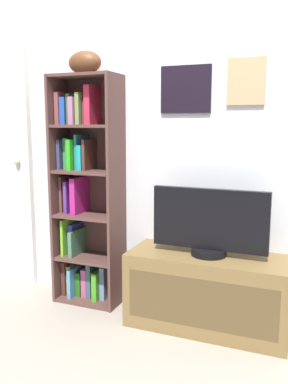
{
  "coord_description": "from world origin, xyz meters",
  "views": [
    {
      "loc": [
        0.74,
        -1.54,
        1.28
      ],
      "look_at": [
        -0.25,
        0.85,
        0.86
      ],
      "focal_mm": 38.51,
      "sensor_mm": 36.0,
      "label": 1
    }
  ],
  "objects_px": {
    "football": "(85,63)",
    "television": "(209,223)",
    "tv_stand": "(208,291)",
    "bookshelf": "(85,196)"
  },
  "relations": [
    {
      "from": "television",
      "to": "tv_stand",
      "type": "bearing_deg",
      "value": -90.0
    },
    {
      "from": "football",
      "to": "television",
      "type": "xyz_separation_m",
      "value": [
        0.89,
        -0.07,
        -1.01
      ]
    },
    {
      "from": "bookshelf",
      "to": "football",
      "type": "bearing_deg",
      "value": -34.56
    },
    {
      "from": "bookshelf",
      "to": "tv_stand",
      "type": "bearing_deg",
      "value": -6.17
    },
    {
      "from": "bookshelf",
      "to": "television",
      "type": "xyz_separation_m",
      "value": [
        0.94,
        -0.1,
        -0.09
      ]
    },
    {
      "from": "tv_stand",
      "to": "television",
      "type": "height_order",
      "value": "television"
    },
    {
      "from": "bookshelf",
      "to": "tv_stand",
      "type": "distance_m",
      "value": 1.09
    },
    {
      "from": "football",
      "to": "television",
      "type": "relative_size",
      "value": 0.34
    },
    {
      "from": "football",
      "to": "television",
      "type": "height_order",
      "value": "football"
    },
    {
      "from": "television",
      "to": "bookshelf",
      "type": "bearing_deg",
      "value": 173.9
    }
  ]
}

